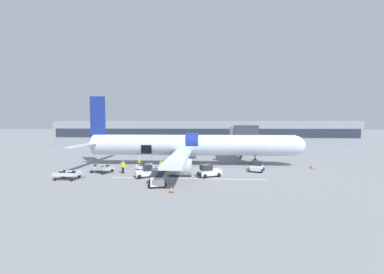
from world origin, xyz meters
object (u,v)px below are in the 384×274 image
Objects in this scene: baggage_tug_rear at (257,167)px; baggage_tug_mid at (209,172)px; airplane at (189,146)px; ground_crew_helper at (123,167)px; baggage_cart_loading at (145,168)px; ground_crew_loader_b at (161,165)px; ground_crew_loader_a at (139,162)px; baggage_cart_queued at (102,169)px; baggage_cart_empty at (68,175)px; baggage_tug_lead at (157,179)px; ground_crew_driver at (163,169)px; baggage_tug_spare at (145,172)px; ground_crew_supervisor at (165,165)px.

baggage_tug_mid is at bearing -150.79° from baggage_tug_rear.
ground_crew_helper is at bearing -141.37° from airplane.
baggage_cart_loading is 2.19× the size of ground_crew_loader_b.
baggage_cart_queued is at bearing -134.17° from ground_crew_loader_a.
ground_crew_loader_a reaches higher than baggage_cart_queued.
airplane is 9.32× the size of baggage_cart_empty.
baggage_tug_mid is (3.12, -8.57, -2.56)m from airplane.
baggage_cart_empty is at bearing -120.29° from baggage_cart_queued.
baggage_tug_lead is 5.25m from ground_crew_driver.
baggage_tug_lead reaches higher than ground_crew_driver.
ground_crew_loader_b is (-7.01, 3.71, 0.13)m from baggage_tug_mid.
ground_crew_loader_a is (-10.98, 6.07, 0.14)m from baggage_tug_mid.
ground_crew_helper is (-3.74, 2.17, 0.28)m from baggage_tug_spare.
baggage_cart_empty is (-8.22, -5.65, 0.03)m from baggage_cart_loading.
ground_crew_loader_b is (10.58, 6.15, 0.28)m from baggage_cart_empty.
ground_crew_supervisor reaches higher than baggage_cart_loading.
airplane is 13.16× the size of baggage_tug_spare.
baggage_cart_queued is 4.93m from baggage_cart_empty.
baggage_cart_queued is 2.57× the size of ground_crew_loader_b.
baggage_tug_spare is 0.82× the size of baggage_cart_loading.
baggage_tug_spare is 1.78× the size of ground_crew_loader_a.
airplane is 9.48m from baggage_tug_mid.
baggage_tug_mid reaches higher than ground_crew_loader_a.
baggage_cart_queued is at bearing -173.09° from ground_crew_supervisor.
baggage_cart_loading is 1.91× the size of ground_crew_supervisor.
baggage_tug_mid is 2.16× the size of ground_crew_loader_b.
ground_crew_driver is at bearing -165.94° from baggage_tug_rear.
baggage_tug_spare reaches higher than baggage_cart_empty.
ground_crew_driver is at bearing 174.00° from baggage_tug_mid.
ground_crew_helper reaches higher than baggage_tug_mid.
airplane reaches higher than ground_crew_driver.
airplane is at bearing 78.20° from baggage_tug_lead.
baggage_tug_mid is at bearing -24.68° from ground_crew_supervisor.
ground_crew_supervisor is (-13.38, -1.07, 0.31)m from baggage_tug_rear.
airplane is 18.38m from baggage_cart_empty.
airplane is 20.70× the size of ground_crew_helper.
airplane is 8.59m from ground_crew_loader_a.
baggage_tug_lead is 1.12× the size of baggage_tug_spare.
ground_crew_supervisor is (0.72, -0.83, 0.12)m from ground_crew_loader_b.
baggage_tug_lead reaches higher than baggage_cart_empty.
airplane is 23.45× the size of ground_crew_loader_a.
baggage_tug_spare is 4.05m from baggage_cart_loading.
baggage_cart_queued is at bearing -166.35° from baggage_cart_loading.
airplane is 6.91m from ground_crew_supervisor.
baggage_tug_mid reaches higher than ground_crew_loader_b.
baggage_tug_mid is 6.19m from ground_crew_driver.
baggage_tug_mid reaches higher than baggage_cart_queued.
baggage_cart_loading is 0.86× the size of baggage_cart_empty.
baggage_tug_lead is 0.80× the size of baggage_cart_empty.
ground_crew_driver is at bearing -86.55° from ground_crew_supervisor.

